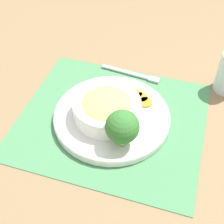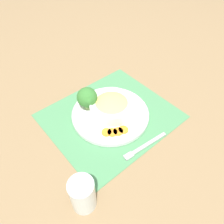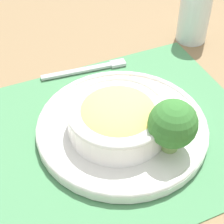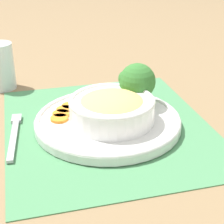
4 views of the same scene
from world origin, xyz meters
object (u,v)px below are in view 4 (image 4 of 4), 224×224
at_px(bowl, 112,108).
at_px(water_glass, 0,69).
at_px(broccoli_floret, 137,82).
at_px(fork, 15,131).

distance_m(bowl, water_glass, 0.36).
relative_size(bowl, broccoli_floret, 1.82).
distance_m(broccoli_floret, water_glass, 0.37).
distance_m(bowl, fork, 0.20).
bearing_deg(bowl, broccoli_floret, 37.10).
bearing_deg(fork, broccoli_floret, 12.61).
relative_size(broccoli_floret, water_glass, 0.81).
bearing_deg(fork, bowl, -2.68).
xyz_separation_m(water_glass, fork, (0.01, -0.26, -0.05)).
height_order(bowl, fork, bowl).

